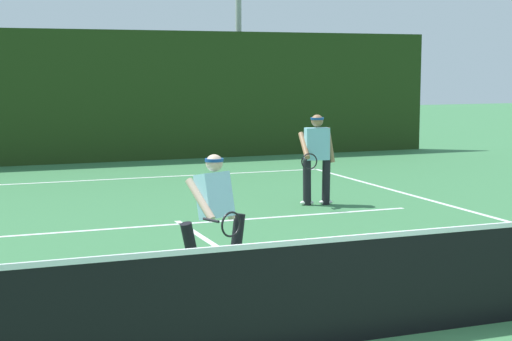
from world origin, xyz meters
name	(u,v)px	position (x,y,z in m)	size (l,w,h in m)	color
ground_plane	(362,341)	(0.00, 0.00, 0.00)	(80.00, 80.00, 0.00)	#3B7847
court_line_baseline_far	(113,179)	(0.00, 11.80, 0.00)	(10.17, 0.10, 0.01)	white
court_line_service	(182,224)	(0.00, 6.13, 0.00)	(8.29, 0.10, 0.01)	white
court_line_centre	(244,264)	(0.00, 3.20, 0.00)	(0.10, 6.40, 0.01)	white
tennis_net	(363,286)	(0.00, 0.00, 0.52)	(11.15, 0.09, 1.12)	#1E4723
player_near	(215,212)	(-0.60, 2.55, 0.83)	(0.96, 0.96, 1.53)	black
player_far	(317,155)	(2.84, 7.02, 0.92)	(0.89, 0.90, 1.67)	black
tennis_ball	(403,236)	(2.78, 3.88, 0.03)	(0.07, 0.07, 0.07)	#D1E033
back_fence_windscreen	(85,97)	(0.00, 15.23, 1.75)	(20.37, 0.12, 3.50)	#203613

